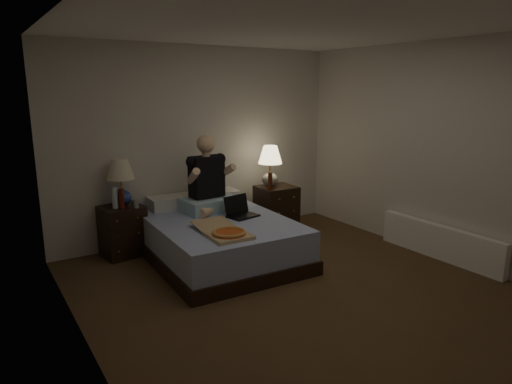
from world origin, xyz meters
TOP-DOWN VIEW (x-y plane):
  - floor at (0.00, 0.00)m, footprint 4.00×4.50m
  - ceiling at (0.00, 0.00)m, footprint 4.00×4.50m
  - wall_back at (0.00, 2.25)m, footprint 4.00×0.00m
  - wall_left at (-2.00, 0.00)m, footprint 0.00×4.50m
  - wall_right at (2.00, 0.00)m, footprint 0.00×4.50m
  - bed at (-0.26, 1.30)m, footprint 1.54×2.00m
  - nightstand_left at (-1.16, 2.03)m, footprint 0.51×0.47m
  - nightstand_right at (0.90, 1.78)m, footprint 0.52×0.47m
  - lamp_left at (-1.14, 2.05)m, footprint 0.33×0.33m
  - lamp_right at (0.83, 1.83)m, footprint 0.36×0.36m
  - water_bottle at (-1.24, 1.97)m, footprint 0.07×0.07m
  - soda_can at (-1.04, 1.86)m, footprint 0.07×0.07m
  - beer_bottle_left at (-1.18, 1.92)m, footprint 0.06×0.06m
  - beer_bottle_right at (0.71, 1.66)m, footprint 0.06×0.06m
  - person at (-0.18, 1.69)m, footprint 0.70×0.57m
  - laptop at (0.03, 1.22)m, footprint 0.39×0.34m
  - pizza_box at (-0.48, 0.65)m, footprint 0.43×0.78m
  - radiator at (1.93, -0.09)m, footprint 0.10×1.60m

SIDE VIEW (x-z plane):
  - floor at x=0.00m, z-range 0.00..0.00m
  - radiator at x=1.93m, z-range 0.00..0.40m
  - bed at x=-0.26m, z-range 0.00..0.49m
  - nightstand_left at x=-1.16m, z-range 0.00..0.61m
  - nightstand_right at x=0.90m, z-range 0.00..0.65m
  - pizza_box at x=-0.48m, z-range 0.49..0.57m
  - laptop at x=0.03m, z-range 0.49..0.73m
  - soda_can at x=-1.04m, z-range 0.61..0.71m
  - beer_bottle_left at x=-1.18m, z-range 0.61..0.84m
  - water_bottle at x=-1.24m, z-range 0.61..0.86m
  - beer_bottle_right at x=0.71m, z-range 0.65..0.88m
  - lamp_left at x=-1.14m, z-range 0.61..1.17m
  - lamp_right at x=0.83m, z-range 0.65..1.21m
  - person at x=-0.18m, z-range 0.49..1.42m
  - wall_back at x=0.00m, z-range 0.00..2.50m
  - wall_left at x=-2.00m, z-range 0.00..2.50m
  - wall_right at x=2.00m, z-range 0.00..2.50m
  - ceiling at x=0.00m, z-range 2.50..2.50m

